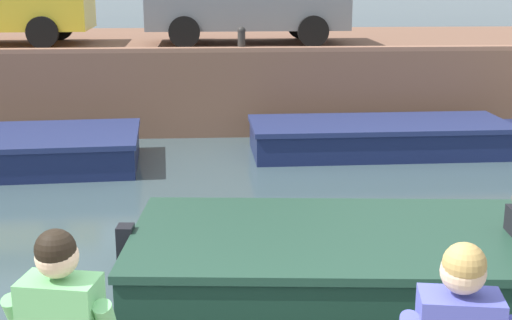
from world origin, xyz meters
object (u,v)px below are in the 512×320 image
at_px(boat_moored_central_navy, 391,137).
at_px(car_centre_grey, 249,1).
at_px(mooring_bollard_mid, 241,38).
at_px(motorboat_passing, 456,255).

relative_size(boat_moored_central_navy, car_centre_grey, 1.29).
xyz_separation_m(car_centre_grey, mooring_bollard_mid, (-0.22, -1.52, -0.61)).
xyz_separation_m(boat_moored_central_navy, car_centre_grey, (-2.25, 3.06, 2.15)).
bearing_deg(boat_moored_central_navy, car_centre_grey, 126.27).
relative_size(motorboat_passing, mooring_bollard_mid, 16.31).
distance_m(boat_moored_central_navy, motorboat_passing, 5.12).
xyz_separation_m(motorboat_passing, car_centre_grey, (-1.66, 8.15, 2.19)).
height_order(boat_moored_central_navy, motorboat_passing, motorboat_passing).
xyz_separation_m(boat_moored_central_navy, mooring_bollard_mid, (-2.47, 1.54, 1.54)).
relative_size(car_centre_grey, mooring_bollard_mid, 9.00).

